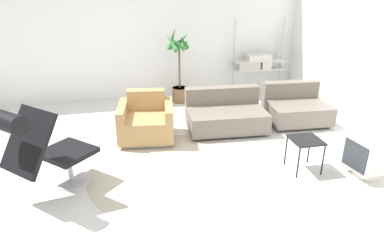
{
  "coord_description": "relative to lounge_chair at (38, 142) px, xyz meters",
  "views": [
    {
      "loc": [
        -0.54,
        -4.23,
        2.34
      ],
      "look_at": [
        0.36,
        0.05,
        0.55
      ],
      "focal_mm": 32.0,
      "sensor_mm": 36.0,
      "label": 1
    }
  ],
  "objects": [
    {
      "name": "ground_plane",
      "position": [
        1.5,
        0.58,
        -0.7
      ],
      "size": [
        12.0,
        12.0,
        0.0
      ],
      "primitive_type": "plane",
      "color": "silver"
    },
    {
      "name": "wall_back",
      "position": [
        1.5,
        3.48,
        0.7
      ],
      "size": [
        12.0,
        0.09,
        2.8
      ],
      "color": "white",
      "rests_on": "ground_plane"
    },
    {
      "name": "round_rug",
      "position": [
        1.56,
        0.23,
        -0.69
      ],
      "size": [
        2.29,
        2.29,
        0.01
      ],
      "color": "#BCB29E",
      "rests_on": "ground_plane"
    },
    {
      "name": "lounge_chair",
      "position": [
        0.0,
        0.0,
        0.0
      ],
      "size": [
        1.09,
        1.11,
        1.16
      ],
      "rotation": [
        0.0,
        0.0,
        -0.76
      ],
      "color": "#BCBCC1",
      "rests_on": "ground_plane"
    },
    {
      "name": "armchair_red",
      "position": [
        1.28,
        1.35,
        -0.42
      ],
      "size": [
        0.92,
        0.88,
        0.72
      ],
      "rotation": [
        0.0,
        0.0,
        3.02
      ],
      "color": "silver",
      "rests_on": "ground_plane"
    },
    {
      "name": "couch_low",
      "position": [
        2.61,
        1.47,
        -0.46
      ],
      "size": [
        1.32,
        0.93,
        0.65
      ],
      "rotation": [
        0.0,
        0.0,
        3.09
      ],
      "color": "black",
      "rests_on": "ground_plane"
    },
    {
      "name": "couch_second",
      "position": [
        3.92,
        1.53,
        -0.46
      ],
      "size": [
        1.06,
        0.91,
        0.65
      ],
      "rotation": [
        0.0,
        0.0,
        3.09
      ],
      "color": "black",
      "rests_on": "ground_plane"
    },
    {
      "name": "side_table",
      "position": [
        3.22,
        -0.07,
        -0.31
      ],
      "size": [
        0.38,
        0.38,
        0.45
      ],
      "color": "black",
      "rests_on": "ground_plane"
    },
    {
      "name": "crt_television",
      "position": [
        3.95,
        -0.36,
        -0.41
      ],
      "size": [
        0.51,
        0.49,
        0.53
      ],
      "rotation": [
        0.0,
        0.0,
        1.7
      ],
      "color": "beige",
      "rests_on": "ground_plane"
    },
    {
      "name": "potted_plant",
      "position": [
        2.09,
        2.99,
        -0.06
      ],
      "size": [
        0.51,
        0.54,
        1.5
      ],
      "color": "brown",
      "rests_on": "ground_plane"
    },
    {
      "name": "shelf_unit",
      "position": [
        3.83,
        3.18,
        -0.0
      ],
      "size": [
        1.15,
        0.28,
        1.62
      ],
      "color": "#BCBCC1",
      "rests_on": "ground_plane"
    }
  ]
}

